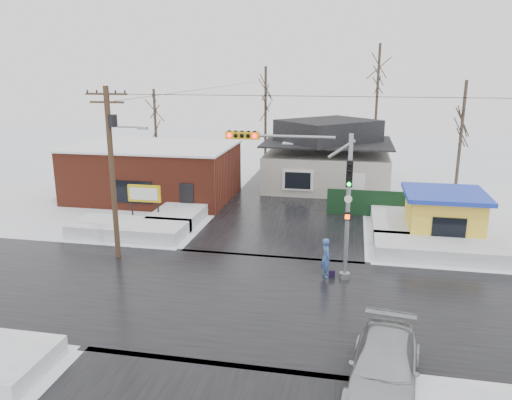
% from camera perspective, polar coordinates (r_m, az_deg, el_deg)
% --- Properties ---
extents(ground, '(120.00, 120.00, 0.00)m').
position_cam_1_polar(ground, '(22.41, -0.60, -11.19)').
color(ground, white).
rests_on(ground, ground).
extents(road_ns, '(10.00, 120.00, 0.02)m').
position_cam_1_polar(road_ns, '(22.41, -0.60, -11.17)').
color(road_ns, black).
rests_on(road_ns, ground).
extents(road_ew, '(120.00, 10.00, 0.02)m').
position_cam_1_polar(road_ew, '(22.41, -0.60, -11.17)').
color(road_ew, black).
rests_on(road_ew, ground).
extents(snowbank_nw, '(7.00, 3.00, 0.80)m').
position_cam_1_polar(snowbank_nw, '(31.22, -14.31, -3.22)').
color(snowbank_nw, white).
rests_on(snowbank_nw, ground).
extents(snowbank_ne, '(7.00, 3.00, 0.80)m').
position_cam_1_polar(snowbank_ne, '(28.75, 20.35, -5.29)').
color(snowbank_ne, white).
rests_on(snowbank_ne, ground).
extents(snowbank_nside_w, '(3.00, 8.00, 0.80)m').
position_cam_1_polar(snowbank_nside_w, '(34.90, -7.87, -0.98)').
color(snowbank_nside_w, white).
rests_on(snowbank_nside_w, ground).
extents(snowbank_nside_e, '(3.00, 8.00, 0.80)m').
position_cam_1_polar(snowbank_nside_e, '(33.21, 15.66, -2.23)').
color(snowbank_nside_e, white).
rests_on(snowbank_nside_e, ground).
extents(traffic_signal, '(6.05, 0.68, 7.00)m').
position_cam_1_polar(traffic_signal, '(23.35, 6.72, 1.62)').
color(traffic_signal, gray).
rests_on(traffic_signal, ground).
extents(utility_pole, '(3.15, 0.44, 9.00)m').
position_cam_1_polar(utility_pole, '(26.58, -16.06, 4.03)').
color(utility_pole, '#382619').
rests_on(utility_pole, ground).
extents(brick_building, '(12.20, 8.20, 4.12)m').
position_cam_1_polar(brick_building, '(39.54, -11.58, 3.23)').
color(brick_building, maroon).
rests_on(brick_building, ground).
extents(marquee_sign, '(2.20, 0.21, 2.55)m').
position_cam_1_polar(marquee_sign, '(32.98, -12.65, 0.60)').
color(marquee_sign, black).
rests_on(marquee_sign, ground).
extents(house, '(10.40, 8.40, 5.76)m').
position_cam_1_polar(house, '(42.38, 8.16, 4.90)').
color(house, '#B3ADA1').
rests_on(house, ground).
extents(kiosk, '(4.60, 4.60, 2.88)m').
position_cam_1_polar(kiosk, '(31.33, 20.61, -1.63)').
color(kiosk, yellow).
rests_on(kiosk, ground).
extents(fence, '(8.00, 0.12, 1.80)m').
position_cam_1_polar(fence, '(34.96, 14.67, -0.46)').
color(fence, black).
rests_on(fence, ground).
extents(tree_far_left, '(3.00, 3.00, 10.00)m').
position_cam_1_polar(tree_far_left, '(46.46, 1.11, 12.53)').
color(tree_far_left, '#332821').
rests_on(tree_far_left, ground).
extents(tree_far_mid, '(3.00, 3.00, 12.00)m').
position_cam_1_polar(tree_far_mid, '(47.75, 13.83, 14.09)').
color(tree_far_mid, '#332821').
rests_on(tree_far_mid, ground).
extents(tree_far_right, '(3.00, 3.00, 9.00)m').
position_cam_1_polar(tree_far_right, '(40.57, 22.69, 9.94)').
color(tree_far_right, '#332821').
rests_on(tree_far_right, ground).
extents(tree_far_west, '(3.00, 3.00, 8.00)m').
position_cam_1_polar(tree_far_west, '(47.44, -11.52, 10.36)').
color(tree_far_west, '#332821').
rests_on(tree_far_west, ground).
extents(pedestrian, '(0.66, 0.82, 1.95)m').
position_cam_1_polar(pedestrian, '(24.45, 8.02, -6.57)').
color(pedestrian, '#3A5DA3').
rests_on(pedestrian, ground).
extents(car, '(2.76, 5.42, 1.51)m').
position_cam_1_polar(car, '(16.98, 14.44, -18.04)').
color(car, '#ADB1B5').
rests_on(car, ground).
extents(shopping_bag, '(0.30, 0.21, 0.35)m').
position_cam_1_polar(shopping_bag, '(24.65, 8.66, -8.41)').
color(shopping_bag, black).
rests_on(shopping_bag, ground).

